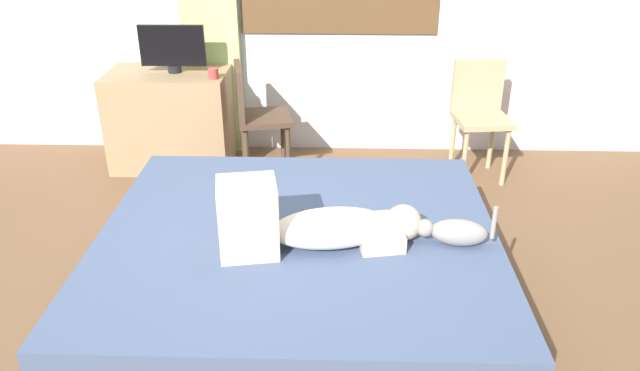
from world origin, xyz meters
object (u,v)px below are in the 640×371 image
at_px(desk, 172,119).
at_px(chair_spare, 480,110).
at_px(cat, 455,232).
at_px(tv_monitor, 172,48).
at_px(cup, 213,74).
at_px(person_lying, 311,224).
at_px(chair_by_desk, 254,112).
at_px(bed, 299,275).

relative_size(desk, chair_spare, 1.05).
distance_m(cat, tv_monitor, 2.68).
bearing_deg(chair_spare, cup, -178.88).
distance_m(person_lying, cup, 2.02).
bearing_deg(chair_by_desk, cat, -56.84).
bearing_deg(desk, cup, -22.31).
distance_m(cat, chair_by_desk, 2.11).
bearing_deg(cat, tv_monitor, 131.68).
xyz_separation_m(bed, person_lying, (0.07, -0.12, 0.37)).
bearing_deg(tv_monitor, person_lying, -61.32).
relative_size(person_lying, cat, 2.64).
relative_size(bed, desk, 2.19).
xyz_separation_m(desk, chair_by_desk, (0.67, -0.21, 0.14)).
relative_size(bed, chair_spare, 2.29).
xyz_separation_m(bed, chair_spare, (1.23, 1.77, 0.26)).
xyz_separation_m(person_lying, tv_monitor, (-1.10, 2.01, 0.31)).
relative_size(chair_by_desk, chair_spare, 1.00).
bearing_deg(cat, bed, 172.65).
relative_size(person_lying, chair_by_desk, 1.10).
distance_m(bed, person_lying, 0.39).
relative_size(cat, chair_spare, 0.41).
height_order(chair_by_desk, chair_spare, same).
relative_size(cup, chair_by_desk, 0.09).
bearing_deg(cup, tv_monitor, 153.74).
bearing_deg(bed, cup, 112.43).
bearing_deg(cat, cup, 128.39).
bearing_deg(cup, chair_spare, 1.12).
distance_m(cat, chair_spare, 1.93).
height_order(desk, chair_spare, chair_spare).
xyz_separation_m(bed, chair_by_desk, (-0.42, 1.67, 0.26)).
distance_m(cat, cup, 2.34).
xyz_separation_m(desk, chair_spare, (2.33, -0.12, 0.14)).
bearing_deg(tv_monitor, chair_spare, -3.03).
relative_size(tv_monitor, chair_by_desk, 0.56).
distance_m(cup, chair_by_desk, 0.40).
distance_m(bed, chair_by_desk, 1.74).
xyz_separation_m(person_lying, chair_by_desk, (-0.49, 1.80, -0.11)).
height_order(person_lying, cup, person_lying).
distance_m(tv_monitor, chair_by_desk, 0.77).
height_order(bed, tv_monitor, tv_monitor).
height_order(cat, cup, cup).
height_order(cat, chair_by_desk, chair_by_desk).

